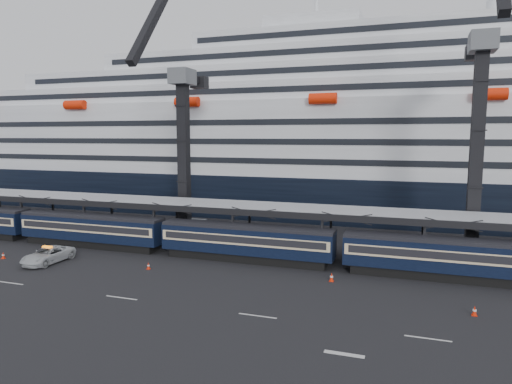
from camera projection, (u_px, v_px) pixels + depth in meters
ground at (296, 301)px, 37.36m from camera, size 260.00×260.00×0.00m
lane_markings at (399, 342)px, 29.85m from camera, size 111.00×4.27×0.02m
train at (276, 243)px, 47.97m from camera, size 133.05×3.00×4.05m
canopy at (327, 211)px, 49.87m from camera, size 130.00×6.25×5.53m
cruise_ship at (354, 142)px, 79.41m from camera, size 214.09×28.84×34.00m
crane_dark_near at (182, 147)px, 59.72m from camera, size 4.50×17.75×35.08m
crane_dark_mid at (478, 136)px, 47.47m from camera, size 4.50×18.24×39.64m
pickup_truck at (48, 255)px, 48.42m from camera, size 2.84×6.02×1.66m
traffic_cone_b at (3, 255)px, 50.11m from camera, size 0.37×0.37×0.74m
traffic_cone_c at (148, 266)px, 46.17m from camera, size 0.35×0.35×0.71m
traffic_cone_d at (332, 277)px, 42.30m from camera, size 0.42×0.42×0.85m
traffic_cone_e at (475, 311)px, 34.26m from camera, size 0.39×0.39×0.79m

